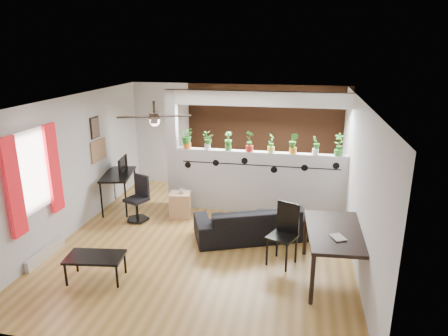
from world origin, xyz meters
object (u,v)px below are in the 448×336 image
(potted_plant_0, at_px, (187,137))
(cup, at_px, (182,191))
(potted_plant_2, at_px, (228,141))
(office_chair, at_px, (138,201))
(cube_shelf, at_px, (180,205))
(ceiling_fan, at_px, (155,118))
(potted_plant_6, at_px, (316,145))
(folding_chair, at_px, (285,228))
(computer_desk, at_px, (118,177))
(coffee_table, at_px, (95,258))
(potted_plant_4, at_px, (271,142))
(potted_plant_5, at_px, (293,143))
(potted_plant_7, at_px, (339,144))
(potted_plant_1, at_px, (207,140))
(sofa, at_px, (253,222))
(dining_table, at_px, (338,236))
(potted_plant_3, at_px, (250,140))

(potted_plant_0, relative_size, cup, 4.09)
(potted_plant_2, xyz_separation_m, office_chair, (-1.70, -0.92, -1.15))
(cube_shelf, distance_m, office_chair, 0.87)
(ceiling_fan, bearing_deg, potted_plant_6, 33.41)
(cube_shelf, height_order, folding_chair, folding_chair)
(computer_desk, height_order, coffee_table, computer_desk)
(ceiling_fan, height_order, potted_plant_4, ceiling_fan)
(cube_shelf, bearing_deg, cup, -10.03)
(potted_plant_5, relative_size, potted_plant_7, 0.94)
(potted_plant_7, bearing_deg, potted_plant_1, 180.00)
(office_chair, height_order, coffee_table, office_chair)
(ceiling_fan, distance_m, sofa, 2.65)
(potted_plant_7, height_order, office_chair, potted_plant_7)
(potted_plant_0, distance_m, sofa, 2.41)
(potted_plant_4, distance_m, cup, 2.12)
(potted_plant_1, xyz_separation_m, dining_table, (2.58, -2.39, -0.82))
(potted_plant_4, relative_size, folding_chair, 0.40)
(office_chair, bearing_deg, potted_plant_4, 19.42)
(folding_chair, height_order, coffee_table, folding_chair)
(sofa, relative_size, folding_chair, 1.98)
(potted_plant_3, height_order, potted_plant_6, potted_plant_3)
(office_chair, bearing_deg, potted_plant_3, 23.09)
(potted_plant_1, height_order, potted_plant_3, potted_plant_3)
(ceiling_fan, bearing_deg, office_chair, 131.59)
(ceiling_fan, height_order, computer_desk, ceiling_fan)
(office_chair, bearing_deg, sofa, -7.51)
(cube_shelf, bearing_deg, office_chair, -166.75)
(potted_plant_7, bearing_deg, office_chair, -166.94)
(potted_plant_0, bearing_deg, potted_plant_3, -0.00)
(ceiling_fan, relative_size, dining_table, 0.77)
(potted_plant_7, relative_size, computer_desk, 0.38)
(potted_plant_7, bearing_deg, ceiling_fan, -150.49)
(cube_shelf, bearing_deg, potted_plant_2, 22.26)
(office_chair, bearing_deg, computer_desk, 142.27)
(sofa, bearing_deg, potted_plant_4, -120.72)
(potted_plant_5, bearing_deg, potted_plant_4, -180.00)
(cup, bearing_deg, office_chair, -157.98)
(sofa, bearing_deg, office_chair, -29.18)
(ceiling_fan, xyz_separation_m, potted_plant_0, (0.02, 1.80, -0.72))
(potted_plant_1, bearing_deg, potted_plant_4, -0.00)
(sofa, relative_size, office_chair, 2.19)
(potted_plant_3, xyz_separation_m, computer_desk, (-2.82, -0.40, -0.86))
(potted_plant_1, relative_size, coffee_table, 0.40)
(sofa, relative_size, dining_table, 1.32)
(potted_plant_1, distance_m, folding_chair, 2.86)
(potted_plant_1, height_order, potted_plant_6, potted_plant_6)
(potted_plant_4, height_order, folding_chair, potted_plant_4)
(potted_plant_1, height_order, office_chair, potted_plant_1)
(potted_plant_4, bearing_deg, coffee_table, -127.33)
(potted_plant_2, bearing_deg, potted_plant_5, 0.00)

